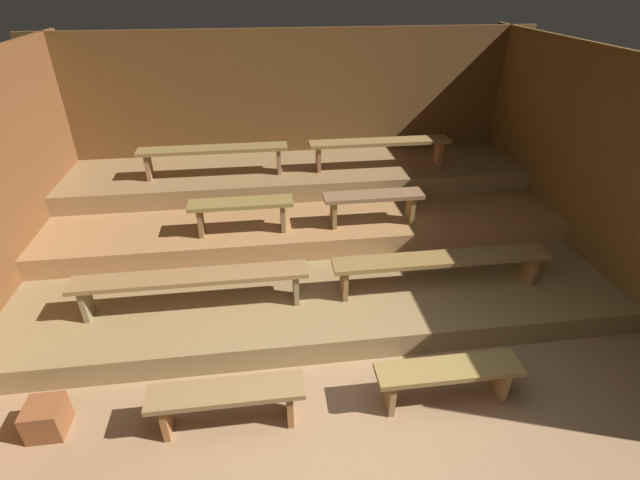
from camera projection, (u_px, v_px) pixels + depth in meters
ground at (313, 283)px, 5.48m from camera, size 7.09×5.58×0.08m
wall_back at (293, 119)px, 6.91m from camera, size 7.09×0.06×2.48m
wall_right at (593, 168)px, 5.20m from camera, size 0.06×5.58×2.48m
platform_lower at (308, 248)px, 5.85m from camera, size 6.29×3.73×0.25m
platform_middle at (302, 206)px, 6.31m from camera, size 6.29×2.35×0.25m
platform_upper at (298, 175)px, 6.63m from camera, size 6.29×1.32×0.25m
bench_floor_left at (227, 398)px, 3.59m from camera, size 1.20×0.27×0.39m
bench_floor_right at (448, 375)px, 3.79m from camera, size 1.20×0.27×0.39m
bench_lower_left at (191, 281)px, 4.46m from camera, size 2.24×0.27×0.39m
bench_lower_right at (441, 262)px, 4.75m from camera, size 2.24×0.27×0.39m
bench_middle_left at (241, 208)px, 5.30m from camera, size 1.18×0.27×0.39m
bench_middle_right at (373, 201)px, 5.48m from camera, size 1.18×0.27×0.39m
bench_upper_left at (213, 152)px, 6.12m from camera, size 1.95×0.27×0.39m
bench_upper_right at (380, 145)px, 6.38m from camera, size 1.95×0.27×0.39m
wooden_crate_floor at (46, 418)px, 3.62m from camera, size 0.28×0.28×0.28m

